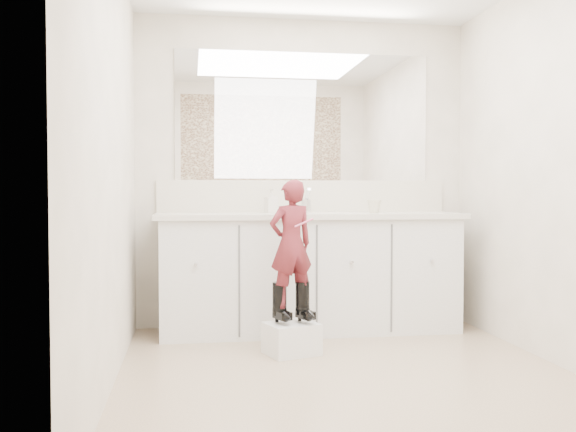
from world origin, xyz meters
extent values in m
plane|color=#876B58|center=(0.00, 0.00, 0.00)|extent=(3.00, 3.00, 0.00)
plane|color=#BFB6A3|center=(0.00, 1.50, 1.20)|extent=(2.60, 0.00, 2.60)
plane|color=#BFB6A3|center=(0.00, -1.50, 1.20)|extent=(2.60, 0.00, 2.60)
plane|color=#BFB6A3|center=(-1.30, 0.00, 1.20)|extent=(0.00, 3.00, 3.00)
plane|color=#BFB6A3|center=(1.30, 0.00, 1.20)|extent=(0.00, 3.00, 3.00)
cube|color=silver|center=(0.00, 1.23, 0.42)|extent=(2.20, 0.55, 0.85)
cube|color=beige|center=(0.00, 1.21, 0.87)|extent=(2.28, 0.58, 0.04)
cube|color=beige|center=(0.00, 1.49, 1.02)|extent=(2.28, 0.03, 0.25)
cube|color=white|center=(0.00, 1.49, 1.64)|extent=(2.00, 0.02, 1.00)
cube|color=#472819|center=(0.00, -1.49, 1.65)|extent=(2.00, 0.01, 1.20)
cylinder|color=silver|center=(0.00, 1.38, 0.94)|extent=(0.08, 0.08, 0.10)
imported|color=beige|center=(0.49, 1.19, 0.94)|extent=(0.14, 0.14, 0.10)
imported|color=beige|center=(-0.28, 1.29, 0.98)|extent=(0.10, 0.11, 0.18)
cube|color=white|center=(-0.24, 0.56, 0.10)|extent=(0.38, 0.35, 0.20)
imported|color=#A8333C|center=(-0.24, 0.58, 0.71)|extent=(0.35, 0.28, 0.82)
cylinder|color=#E1577E|center=(-0.17, 0.50, 0.85)|extent=(0.13, 0.05, 0.06)
camera|label=1|loc=(-0.88, -3.49, 1.04)|focal=40.00mm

